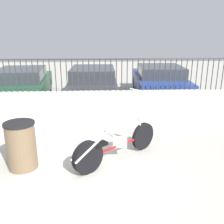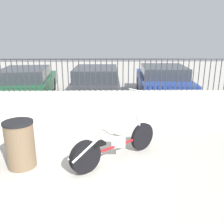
# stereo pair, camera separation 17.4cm
# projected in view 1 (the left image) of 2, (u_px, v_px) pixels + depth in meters

# --- Properties ---
(ground_plane) EXTENTS (40.00, 40.00, 0.00)m
(ground_plane) POSITION_uv_depth(u_px,v_px,m) (90.00, 178.00, 4.55)
(ground_plane) COLOR #ADA89E
(low_wall) EXTENTS (8.86, 0.18, 0.97)m
(low_wall) POSITION_uv_depth(u_px,v_px,m) (92.00, 108.00, 7.20)
(low_wall) COLOR beige
(low_wall) RESTS_ON ground_plane
(fence_railing) EXTENTS (8.86, 0.04, 0.91)m
(fence_railing) POSITION_uv_depth(u_px,v_px,m) (92.00, 71.00, 6.89)
(fence_railing) COLOR #2D2D33
(fence_railing) RESTS_ON low_wall
(motorcycle_red) EXTENTS (1.80, 1.45, 1.41)m
(motorcycle_red) POSITION_uv_depth(u_px,v_px,m) (114.00, 144.00, 5.04)
(motorcycle_red) COLOR black
(motorcycle_red) RESTS_ON ground_plane
(trash_bin) EXTENTS (0.58, 0.58, 0.94)m
(trash_bin) POSITION_uv_depth(u_px,v_px,m) (21.00, 145.00, 4.78)
(trash_bin) COLOR brown
(trash_bin) RESTS_ON ground_plane
(car_green) EXTENTS (2.22, 4.67, 1.28)m
(car_green) POSITION_uv_depth(u_px,v_px,m) (23.00, 84.00, 9.64)
(car_green) COLOR black
(car_green) RESTS_ON ground_plane
(car_dark_grey) EXTENTS (1.90, 4.58, 1.29)m
(car_dark_grey) POSITION_uv_depth(u_px,v_px,m) (93.00, 83.00, 9.91)
(car_dark_grey) COLOR black
(car_dark_grey) RESTS_ON ground_plane
(car_blue) EXTENTS (2.15, 4.49, 1.32)m
(car_blue) POSITION_uv_depth(u_px,v_px,m) (159.00, 81.00, 10.13)
(car_blue) COLOR black
(car_blue) RESTS_ON ground_plane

